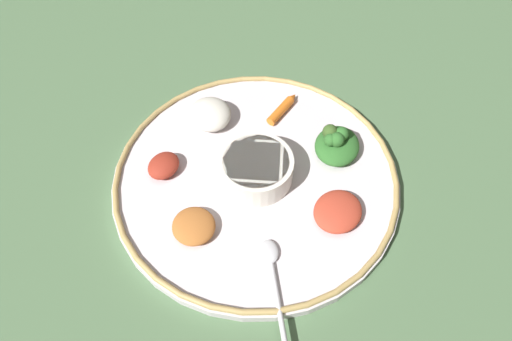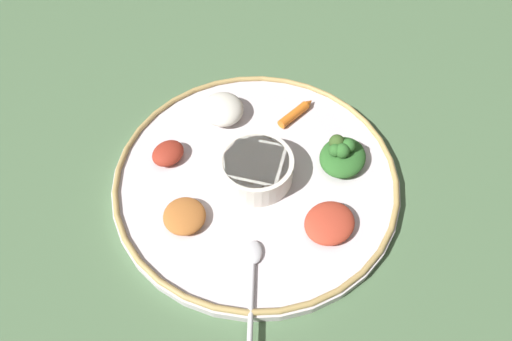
% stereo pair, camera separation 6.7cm
% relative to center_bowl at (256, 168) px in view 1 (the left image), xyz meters
% --- Properties ---
extents(ground_plane, '(2.40, 2.40, 0.00)m').
position_rel_center_bowl_xyz_m(ground_plane, '(0.00, 0.00, -0.04)').
color(ground_plane, '#4C6B47').
extents(platter, '(0.42, 0.42, 0.01)m').
position_rel_center_bowl_xyz_m(platter, '(0.00, 0.00, -0.03)').
color(platter, silver).
rests_on(platter, ground_plane).
extents(platter_rim, '(0.41, 0.41, 0.01)m').
position_rel_center_bowl_xyz_m(platter_rim, '(0.00, 0.00, -0.02)').
color(platter_rim, tan).
rests_on(platter_rim, platter).
extents(center_bowl, '(0.11, 0.11, 0.04)m').
position_rel_center_bowl_xyz_m(center_bowl, '(0.00, 0.00, 0.00)').
color(center_bowl, silver).
rests_on(center_bowl, platter).
extents(spoon, '(0.14, 0.10, 0.01)m').
position_rel_center_bowl_xyz_m(spoon, '(-0.13, -0.09, -0.02)').
color(spoon, silver).
rests_on(spoon, platter).
extents(greens_pile, '(0.08, 0.07, 0.05)m').
position_rel_center_bowl_xyz_m(greens_pile, '(0.10, -0.09, -0.00)').
color(greens_pile, '#2D6628').
rests_on(greens_pile, platter).
extents(carrot_near_spoon, '(0.08, 0.02, 0.01)m').
position_rel_center_bowl_xyz_m(carrot_near_spoon, '(0.13, 0.02, -0.01)').
color(carrot_near_spoon, orange).
rests_on(carrot_near_spoon, platter).
extents(mound_chickpea, '(0.08, 0.08, 0.02)m').
position_rel_center_bowl_xyz_m(mound_chickpea, '(-0.12, 0.03, -0.01)').
color(mound_chickpea, '#B2662D').
rests_on(mound_chickpea, platter).
extents(mound_beet, '(0.05, 0.04, 0.02)m').
position_rel_center_bowl_xyz_m(mound_beet, '(-0.05, 0.12, -0.01)').
color(mound_beet, maroon).
rests_on(mound_beet, platter).
extents(mound_berbere_red, '(0.08, 0.08, 0.02)m').
position_rel_center_bowl_xyz_m(mound_berbere_red, '(-0.01, -0.13, -0.01)').
color(mound_berbere_red, '#B73D28').
rests_on(mound_berbere_red, platter).
extents(mound_rice_white, '(0.09, 0.09, 0.03)m').
position_rel_center_bowl_xyz_m(mound_rice_white, '(0.06, 0.11, -0.00)').
color(mound_rice_white, silver).
rests_on(mound_rice_white, platter).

